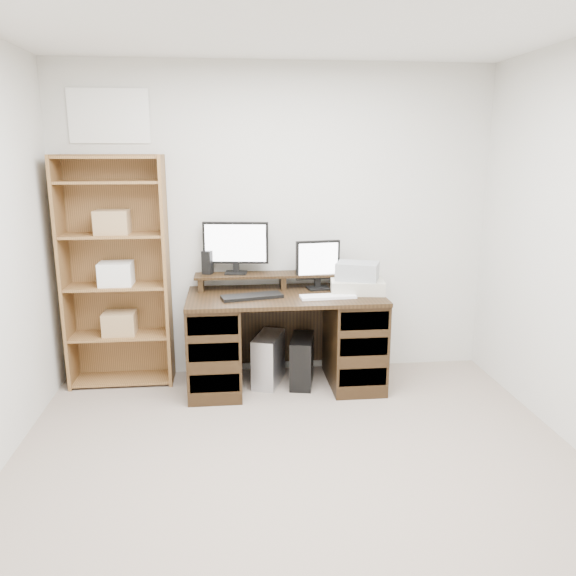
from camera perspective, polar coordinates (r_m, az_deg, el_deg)
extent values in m
cube|color=gray|center=(3.15, 2.26, -21.92)|extent=(3.50, 4.00, 0.02)
cube|color=silver|center=(4.59, -1.19, 6.57)|extent=(3.50, 0.02, 2.50)
cube|color=white|center=(4.61, -17.74, 16.31)|extent=(0.60, 0.01, 0.40)
cube|color=black|center=(4.32, -0.28, -0.85)|extent=(1.50, 0.70, 0.03)
cube|color=black|center=(4.41, -7.43, -5.75)|extent=(0.40, 0.66, 0.72)
cube|color=black|center=(4.51, 6.72, -5.27)|extent=(0.40, 0.66, 0.72)
cube|color=black|center=(4.73, -0.68, -3.76)|extent=(1.48, 0.02, 0.65)
cube|color=black|center=(4.17, -7.46, -9.57)|extent=(0.36, 0.01, 0.14)
cube|color=black|center=(4.08, -7.56, -6.48)|extent=(0.36, 0.01, 0.14)
cube|color=black|center=(4.02, -7.65, -3.80)|extent=(0.36, 0.01, 0.14)
cube|color=black|center=(4.28, 7.61, -8.96)|extent=(0.36, 0.01, 0.14)
cube|color=black|center=(4.20, 7.71, -5.93)|extent=(0.36, 0.01, 0.14)
cube|color=black|center=(4.13, 7.80, -3.32)|extent=(0.36, 0.01, 0.14)
cube|color=black|center=(4.50, -8.82, 0.44)|extent=(0.04, 0.20, 0.10)
cube|color=black|center=(4.52, -0.56, 0.65)|extent=(0.04, 0.20, 0.10)
cube|color=black|center=(4.62, 7.49, 0.83)|extent=(0.04, 0.20, 0.10)
cube|color=black|center=(4.50, -0.56, 1.39)|extent=(1.40, 0.22, 0.02)
cube|color=black|center=(4.50, -5.31, 1.55)|extent=(0.19, 0.15, 0.02)
cube|color=black|center=(4.51, -5.29, 2.29)|extent=(0.05, 0.03, 0.09)
cube|color=black|center=(4.47, -5.34, 4.60)|extent=(0.52, 0.11, 0.33)
cube|color=white|center=(4.46, -5.37, 4.56)|extent=(0.48, 0.07, 0.29)
cube|color=black|center=(4.49, 3.07, -0.02)|extent=(0.18, 0.15, 0.01)
cube|color=black|center=(4.49, 3.02, 0.71)|extent=(0.05, 0.03, 0.09)
cube|color=black|center=(4.45, 3.04, 2.87)|extent=(0.36, 0.08, 0.31)
cube|color=white|center=(4.44, 3.11, 2.83)|extent=(0.32, 0.04, 0.27)
cube|color=black|center=(4.50, -8.18, 2.59)|extent=(0.10, 0.10, 0.19)
cube|color=black|center=(4.21, -3.69, -0.87)|extent=(0.48, 0.25, 0.03)
cube|color=white|center=(4.22, 4.08, -0.87)|extent=(0.43, 0.16, 0.02)
ellipsoid|color=silver|center=(4.30, 7.00, -0.58)|extent=(0.10, 0.08, 0.03)
cube|color=#B6B19F|center=(4.41, 7.03, 0.22)|extent=(0.45, 0.36, 0.10)
cube|color=#93999D|center=(4.38, 7.07, 1.73)|extent=(0.37, 0.32, 0.13)
cube|color=#B0B1B7|center=(4.54, -1.99, -7.21)|extent=(0.30, 0.44, 0.40)
cube|color=black|center=(4.52, 1.42, -7.38)|extent=(0.24, 0.41, 0.39)
cube|color=#19FF33|center=(4.31, 1.25, -7.26)|extent=(0.01, 0.01, 0.01)
cube|color=olive|center=(4.63, -21.77, 1.26)|extent=(0.02, 0.30, 1.80)
cube|color=olive|center=(4.48, -12.20, 1.54)|extent=(0.02, 0.30, 1.80)
cube|color=olive|center=(4.68, -16.74, 1.77)|extent=(0.80, 0.01, 1.80)
cube|color=olive|center=(4.80, -16.33, -8.80)|extent=(0.75, 0.28, 0.02)
cube|color=olive|center=(4.67, -16.63, -4.60)|extent=(0.75, 0.28, 0.02)
cube|color=olive|center=(4.56, -16.98, 0.18)|extent=(0.75, 0.28, 0.02)
cube|color=olive|center=(4.49, -17.33, 5.14)|extent=(0.75, 0.28, 0.02)
cube|color=olive|center=(4.45, -17.70, 10.23)|extent=(0.75, 0.28, 0.02)
cube|color=olive|center=(4.45, -17.88, 12.54)|extent=(0.75, 0.28, 0.02)
cube|color=#A07F54|center=(4.64, -16.72, -3.43)|extent=(0.25, 0.20, 0.18)
cube|color=white|center=(4.54, -17.06, 1.40)|extent=(0.25, 0.20, 0.18)
cube|color=#A07F54|center=(4.48, -17.42, 6.41)|extent=(0.25, 0.20, 0.18)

